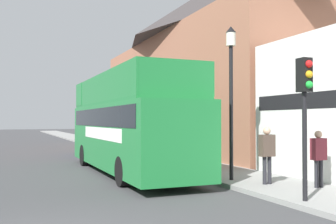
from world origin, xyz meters
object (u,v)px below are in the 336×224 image
object	(u,v)px
pedestrian_second	(319,153)
pedestrian_third	(267,150)
lamp_post_third	(106,100)
traffic_signal	(305,96)
lamp_post_second	(143,100)
parked_car_ahead_of_bus	(99,144)
tour_bus	(127,129)
lamp_post_nearest	(231,75)

from	to	relation	value
pedestrian_second	pedestrian_third	distance (m)	1.52
pedestrian_second	lamp_post_third	distance (m)	20.30
pedestrian_second	traffic_signal	xyz separation A→B (m)	(-1.74, -1.38, 1.59)
pedestrian_second	traffic_signal	distance (m)	2.73
lamp_post_second	traffic_signal	bearing A→B (deg)	-90.41
lamp_post_third	traffic_signal	bearing A→B (deg)	-90.60
parked_car_ahead_of_bus	lamp_post_second	bearing A→B (deg)	-66.60
lamp_post_third	pedestrian_second	bearing A→B (deg)	-85.69
traffic_signal	lamp_post_second	xyz separation A→B (m)	(0.09, 12.59, 0.51)
pedestrian_third	tour_bus	bearing A→B (deg)	119.17
traffic_signal	lamp_post_second	bearing A→B (deg)	89.59
pedestrian_third	lamp_post_nearest	bearing A→B (deg)	114.06
pedestrian_second	lamp_post_third	bearing A→B (deg)	94.31
pedestrian_second	lamp_post_second	world-z (taller)	lamp_post_second
pedestrian_second	lamp_post_second	size ratio (longest dim) A/B	0.38
parked_car_ahead_of_bus	traffic_signal	xyz separation A→B (m)	(1.57, -16.00, 2.08)
lamp_post_second	lamp_post_third	world-z (taller)	lamp_post_third
parked_car_ahead_of_bus	traffic_signal	bearing A→B (deg)	-87.00
traffic_signal	lamp_post_nearest	size ratio (longest dim) A/B	0.68
parked_car_ahead_of_bus	pedestrian_third	size ratio (longest dim) A/B	2.58
parked_car_ahead_of_bus	lamp_post_second	world-z (taller)	lamp_post_second
pedestrian_third	lamp_post_third	size ratio (longest dim) A/B	0.35
tour_bus	traffic_signal	distance (m)	8.20
traffic_signal	lamp_post_third	bearing A→B (deg)	89.40
tour_bus	lamp_post_third	bearing A→B (deg)	79.49
lamp_post_second	lamp_post_third	distance (m)	8.89
tour_bus	traffic_signal	size ratio (longest dim) A/B	3.00
lamp_post_nearest	pedestrian_third	bearing A→B (deg)	-65.94
pedestrian_second	pedestrian_third	xyz separation A→B (m)	(-1.02, 1.12, 0.06)
parked_car_ahead_of_bus	pedestrian_second	world-z (taller)	pedestrian_second
tour_bus	lamp_post_second	bearing A→B (deg)	63.61
lamp_post_nearest	parked_car_ahead_of_bus	bearing A→B (deg)	98.07
pedestrian_second	traffic_signal	world-z (taller)	traffic_signal
traffic_signal	lamp_post_third	xyz separation A→B (m)	(0.22, 21.47, 0.92)
parked_car_ahead_of_bus	pedestrian_second	size ratio (longest dim) A/B	2.73
tour_bus	pedestrian_second	xyz separation A→B (m)	(4.00, -6.44, -0.62)
tour_bus	pedestrian_third	bearing A→B (deg)	-61.04
pedestrian_third	lamp_post_second	size ratio (longest dim) A/B	0.40
lamp_post_nearest	traffic_signal	bearing A→B (deg)	-92.61
parked_car_ahead_of_bus	traffic_signal	size ratio (longest dim) A/B	1.30
pedestrian_second	lamp_post_third	xyz separation A→B (m)	(-1.51, 20.09, 2.51)
pedestrian_second	traffic_signal	bearing A→B (deg)	-141.53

